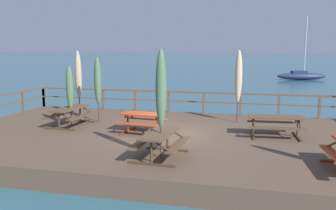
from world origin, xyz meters
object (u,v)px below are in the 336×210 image
object	(u,v)px
picnic_table_front_right	(275,122)
sailboat_distant	(301,76)
picnic_table_back_left	(160,139)
patio_umbrella_tall_front	(161,90)
patio_umbrella_short_mid	(98,81)
patio_umbrella_short_back	(70,88)
picnic_table_mid_left	(143,119)
patio_umbrella_short_front	(78,75)
patio_umbrella_tall_mid_right	(238,77)
picnic_table_front_left	(70,113)

from	to	relation	value
picnic_table_front_right	sailboat_distant	distance (m)	33.11
picnic_table_front_right	picnic_table_back_left	bearing A→B (deg)	-135.53
patio_umbrella_tall_front	patio_umbrella_short_mid	world-z (taller)	patio_umbrella_tall_front
picnic_table_back_left	patio_umbrella_short_mid	xyz separation A→B (m)	(-3.94, 4.28, 1.26)
patio_umbrella_tall_front	patio_umbrella_short_back	xyz separation A→B (m)	(-4.81, 3.36, -0.45)
picnic_table_back_left	picnic_table_mid_left	bearing A→B (deg)	116.99
patio_umbrella_tall_front	sailboat_distant	bearing A→B (deg)	76.85
picnic_table_front_right	patio_umbrella_short_back	world-z (taller)	patio_umbrella_short_back
patio_umbrella_short_front	patio_umbrella_tall_mid_right	bearing A→B (deg)	0.77
picnic_table_mid_left	patio_umbrella_short_front	xyz separation A→B (m)	(-4.08, 2.69, 1.44)
picnic_table_front_right	sailboat_distant	bearing A→B (deg)	81.29
patio_umbrella_short_back	patio_umbrella_tall_mid_right	xyz separation A→B (m)	(6.78, 2.32, 0.41)
patio_umbrella_short_mid	patio_umbrella_tall_mid_right	size ratio (longest dim) A/B	0.91
patio_umbrella_short_front	sailboat_distant	world-z (taller)	sailboat_distant
picnic_table_mid_left	patio_umbrella_tall_front	size ratio (longest dim) A/B	0.54
picnic_table_front_right	patio_umbrella_short_front	bearing A→B (deg)	166.90
patio_umbrella_short_mid	sailboat_distant	world-z (taller)	sailboat_distant
patio_umbrella_short_mid	patio_umbrella_tall_mid_right	distance (m)	6.12
picnic_table_front_left	patio_umbrella_short_mid	size ratio (longest dim) A/B	0.72
patio_umbrella_tall_front	sailboat_distant	size ratio (longest dim) A/B	0.42
patio_umbrella_tall_front	patio_umbrella_short_front	size ratio (longest dim) A/B	1.03
picnic_table_mid_left	patio_umbrella_short_mid	world-z (taller)	patio_umbrella_short_mid
patio_umbrella_short_mid	patio_umbrella_short_front	distance (m)	2.03
patio_umbrella_short_front	picnic_table_front_right	bearing A→B (deg)	-13.10
picnic_table_front_right	patio_umbrella_tall_front	size ratio (longest dim) A/B	0.63
patio_umbrella_short_back	sailboat_distant	size ratio (longest dim) A/B	0.33
picnic_table_front_left	patio_umbrella_short_front	distance (m)	2.74
patio_umbrella_tall_mid_right	sailboat_distant	size ratio (longest dim) A/B	0.41
picnic_table_front_left	patio_umbrella_tall_mid_right	distance (m)	7.36
patio_umbrella_short_mid	sailboat_distant	bearing A→B (deg)	68.66
picnic_table_mid_left	picnic_table_front_right	bearing A→B (deg)	6.83
patio_umbrella_tall_front	sailboat_distant	world-z (taller)	sailboat_distant
patio_umbrella_tall_front	picnic_table_mid_left	bearing A→B (deg)	117.51
patio_umbrella_tall_mid_right	patio_umbrella_short_front	bearing A→B (deg)	-179.23
patio_umbrella_short_mid	patio_umbrella_short_back	world-z (taller)	patio_umbrella_short_mid
patio_umbrella_tall_front	patio_umbrella_tall_mid_right	size ratio (longest dim) A/B	1.02
patio_umbrella_short_mid	picnic_table_front_left	bearing A→B (deg)	-132.04
picnic_table_back_left	picnic_table_front_left	size ratio (longest dim) A/B	0.96
picnic_table_front_right	patio_umbrella_tall_front	xyz separation A→B (m)	(-3.44, -3.48, 1.50)
picnic_table_front_right	patio_umbrella_short_front	size ratio (longest dim) A/B	0.66
patio_umbrella_tall_front	sailboat_distant	distance (m)	37.24
picnic_table_back_left	picnic_table_mid_left	size ratio (longest dim) A/B	1.13
picnic_table_mid_left	patio_umbrella_short_mid	xyz separation A→B (m)	(-2.49, 1.44, 1.27)
picnic_table_front_left	picnic_table_mid_left	world-z (taller)	same
patio_umbrella_short_front	picnic_table_front_left	bearing A→B (deg)	-71.99
patio_umbrella_tall_front	patio_umbrella_tall_mid_right	xyz separation A→B (m)	(1.97, 5.68, -0.05)
picnic_table_front_left	sailboat_distant	xyz separation A→B (m)	(13.32, 32.84, -0.68)
picnic_table_front_right	patio_umbrella_short_mid	world-z (taller)	patio_umbrella_short_mid
patio_umbrella_short_mid	sailboat_distant	xyz separation A→B (m)	(12.45, 31.88, -1.94)
patio_umbrella_short_back	picnic_table_front_left	bearing A→B (deg)	-179.65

